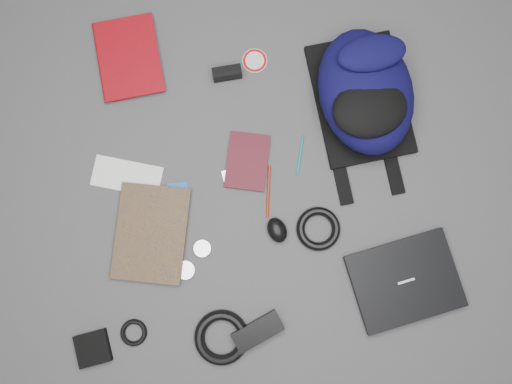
{
  "coord_description": "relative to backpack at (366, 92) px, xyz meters",
  "views": [
    {
      "loc": [
        -0.01,
        -0.16,
        1.52
      ],
      "look_at": [
        0.0,
        0.0,
        0.02
      ],
      "focal_mm": 35.0,
      "sensor_mm": 36.0,
      "label": 1
    }
  ],
  "objects": [
    {
      "name": "usb_silver",
      "position": [
        -0.43,
        -0.21,
        -0.08
      ],
      "size": [
        0.03,
        0.05,
        0.01
      ],
      "primitive_type": "cube",
      "rotation": [
        0.0,
        0.0,
        0.18
      ],
      "color": "silver",
      "rests_on": "ground"
    },
    {
      "name": "pouch",
      "position": [
        -0.86,
        -0.68,
        -0.08
      ],
      "size": [
        0.11,
        0.11,
        0.02
      ],
      "primitive_type": "cube",
      "rotation": [
        0.0,
        0.0,
        0.17
      ],
      "color": "black",
      "rests_on": "ground"
    },
    {
      "name": "backpack",
      "position": [
        0.0,
        0.0,
        0.0
      ],
      "size": [
        0.34,
        0.46,
        0.18
      ],
      "primitive_type": null,
      "rotation": [
        0.0,
        0.0,
        0.11
      ],
      "color": "black",
      "rests_on": "ground"
    },
    {
      "name": "usb_black",
      "position": [
        -0.39,
        -0.2,
        -0.08
      ],
      "size": [
        0.03,
        0.05,
        0.01
      ],
      "primitive_type": "cube",
      "rotation": [
        0.0,
        0.0,
        -0.28
      ],
      "color": "black",
      "rests_on": "ground"
    },
    {
      "name": "power_cord_coil",
      "position": [
        -0.48,
        -0.68,
        -0.07
      ],
      "size": [
        0.17,
        0.17,
        0.03
      ],
      "primitive_type": "torus",
      "rotation": [
        0.0,
        0.0,
        -0.04
      ],
      "color": "black",
      "rests_on": "ground"
    },
    {
      "name": "cable_coil",
      "position": [
        -0.17,
        -0.39,
        -0.08
      ],
      "size": [
        0.14,
        0.14,
        0.03
      ],
      "primitive_type": "torus",
      "rotation": [
        0.0,
        0.0,
        -0.02
      ],
      "color": "black",
      "rests_on": "ground"
    },
    {
      "name": "id_badge",
      "position": [
        -0.58,
        -0.26,
        -0.09
      ],
      "size": [
        0.06,
        0.1,
        0.0
      ],
      "primitive_type": "cube",
      "rotation": [
        0.0,
        0.0,
        -0.0
      ],
      "color": "#1750AE",
      "rests_on": "ground"
    },
    {
      "name": "textbook_red",
      "position": [
        -0.8,
        0.18,
        -0.08
      ],
      "size": [
        0.22,
        0.28,
        0.03
      ],
      "primitive_type": "imported",
      "rotation": [
        0.0,
        0.0,
        0.1
      ],
      "color": "maroon",
      "rests_on": "ground"
    },
    {
      "name": "power_brick",
      "position": [
        -0.38,
        -0.67,
        -0.07
      ],
      "size": [
        0.16,
        0.12,
        0.04
      ],
      "primitive_type": "cube",
      "rotation": [
        0.0,
        0.0,
        0.42
      ],
      "color": "black",
      "rests_on": "ground"
    },
    {
      "name": "pen_red",
      "position": [
        -0.31,
        -0.26,
        -0.08
      ],
      "size": [
        0.03,
        0.16,
        0.01
      ],
      "primitive_type": "cylinder",
      "rotation": [
        1.57,
        0.0,
        -0.14
      ],
      "color": "maroon",
      "rests_on": "ground"
    },
    {
      "name": "comic_book",
      "position": [
        -0.78,
        -0.34,
        -0.08
      ],
      "size": [
        0.26,
        0.33,
        0.02
      ],
      "primitive_type": "imported",
      "rotation": [
        0.0,
        0.0,
        -0.19
      ],
      "color": "#9D730B",
      "rests_on": "ground"
    },
    {
      "name": "dvd_case",
      "position": [
        -0.37,
        -0.16,
        -0.08
      ],
      "size": [
        0.16,
        0.2,
        0.01
      ],
      "primitive_type": "cube",
      "rotation": [
        0.0,
        0.0,
        -0.21
      ],
      "color": "#3A0B12",
      "rests_on": "ground"
    },
    {
      "name": "mouse",
      "position": [
        -0.29,
        -0.38,
        -0.07
      ],
      "size": [
        0.08,
        0.09,
        0.04
      ],
      "primitive_type": "ellipsoid",
      "rotation": [
        0.0,
        0.0,
        0.31
      ],
      "color": "black",
      "rests_on": "ground"
    },
    {
      "name": "headphone_left",
      "position": [
        -0.52,
        -0.42,
        -0.08
      ],
      "size": [
        0.06,
        0.06,
        0.01
      ],
      "primitive_type": "cylinder",
      "rotation": [
        0.0,
        0.0,
        0.29
      ],
      "color": "#BABBBD",
      "rests_on": "ground"
    },
    {
      "name": "headphone_right",
      "position": [
        -0.58,
        -0.48,
        -0.08
      ],
      "size": [
        0.06,
        0.06,
        0.01
      ],
      "primitive_type": "cylinder",
      "rotation": [
        0.0,
        0.0,
        -0.09
      ],
      "color": "silver",
      "rests_on": "ground"
    },
    {
      "name": "compact_camera",
      "position": [
        -0.4,
        0.11,
        -0.06
      ],
      "size": [
        0.09,
        0.04,
        0.05
      ],
      "primitive_type": "cube",
      "rotation": [
        0.0,
        0.0,
        0.08
      ],
      "color": "black",
      "rests_on": "ground"
    },
    {
      "name": "earbud_coil",
      "position": [
        -0.74,
        -0.64,
        -0.08
      ],
      "size": [
        0.09,
        0.09,
        0.01
      ],
      "primitive_type": "torus",
      "rotation": [
        0.0,
        0.0,
        -0.18
      ],
      "color": "black",
      "rests_on": "ground"
    },
    {
      "name": "sticker_disc",
      "position": [
        -0.31,
        0.16,
        -0.09
      ],
      "size": [
        0.1,
        0.1,
        0.0
      ],
      "primitive_type": "cylinder",
      "rotation": [
        0.0,
        0.0,
        0.31
      ],
      "color": "silver",
      "rests_on": "ground"
    },
    {
      "name": "pen_teal",
      "position": [
        -0.2,
        -0.16,
        -0.09
      ],
      "size": [
        0.04,
        0.12,
        0.01
      ],
      "primitive_type": "cylinder",
      "rotation": [
        1.57,
        0.0,
        -0.24
      ],
      "color": "#0D7C77",
      "rests_on": "ground"
    },
    {
      "name": "envelope",
      "position": [
        -0.74,
        -0.18,
        -0.09
      ],
      "size": [
        0.23,
        0.15,
        0.0
      ],
      "primitive_type": "cube",
      "rotation": [
        0.0,
        0.0,
        -0.28
      ],
      "color": "white",
      "rests_on": "ground"
    },
    {
      "name": "ground",
      "position": [
        -0.35,
        -0.26,
        -0.09
      ],
      "size": [
        4.0,
        4.0,
        0.0
      ],
      "primitive_type": "plane",
      "color": "#4F4F51",
      "rests_on": "ground"
    },
    {
      "name": "laptop",
      "position": [
        0.07,
        -0.56,
        -0.07
      ],
      "size": [
        0.35,
        0.3,
        0.03
      ],
      "primitive_type": "cube",
      "rotation": [
        0.0,
        0.0,
        0.2
      ],
      "color": "black",
      "rests_on": "ground"
    }
  ]
}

